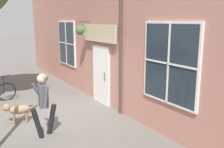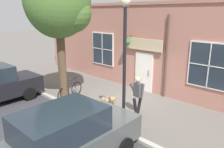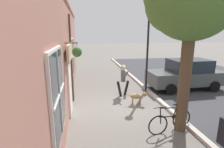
% 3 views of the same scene
% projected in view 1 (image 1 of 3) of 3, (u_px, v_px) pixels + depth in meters
% --- Properties ---
extents(ground_plane, '(90.00, 90.00, 0.00)m').
position_uv_depth(ground_plane, '(47.00, 117.00, 7.86)').
color(ground_plane, '#66605B').
extents(storefront_facade, '(0.95, 18.00, 4.68)m').
position_uv_depth(storefront_facade, '(109.00, 39.00, 8.60)').
color(storefront_facade, '#B27566').
rests_on(storefront_facade, ground_plane).
extents(pedestrian_walking, '(0.72, 0.60, 1.67)m').
position_uv_depth(pedestrian_walking, '(43.00, 99.00, 6.38)').
color(pedestrian_walking, black).
rests_on(pedestrian_walking, ground_plane).
extents(dog_on_leash, '(0.98, 0.41, 0.64)m').
position_uv_depth(dog_on_leash, '(17.00, 110.00, 7.32)').
color(dog_on_leash, '#997A51').
rests_on(dog_on_leash, ground_plane).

